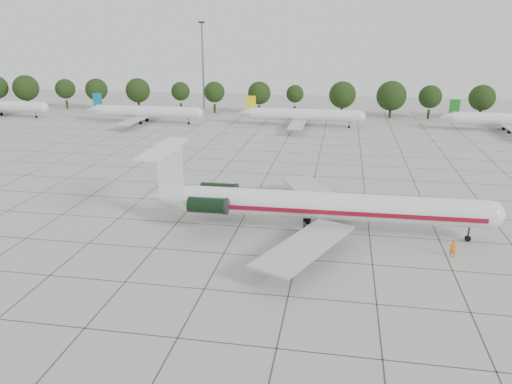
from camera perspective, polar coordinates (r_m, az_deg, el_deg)
ground at (r=62.50m, az=-1.99°, el=-3.95°), size 260.00×260.00×0.00m
apron_joints at (r=76.35m, az=0.31°, el=0.24°), size 170.00×170.00×0.02m
main_airliner at (r=60.02m, az=6.38°, el=-1.44°), size 42.21×33.18×9.89m
ground_crew at (r=58.08m, az=21.56°, el=-6.04°), size 0.73×0.49×1.94m
bg_airliner_b at (r=133.96m, az=-12.45°, el=8.93°), size 28.24×27.20×7.40m
bg_airliner_c at (r=126.46m, az=5.41°, el=8.74°), size 28.24×27.20×7.40m
bg_airliner_d at (r=133.85m, az=27.19°, el=7.35°), size 28.24×27.20×7.40m
tree_line at (r=144.66m, az=0.38°, el=11.24°), size 249.86×8.44×10.22m
floodlight_mast at (r=154.73m, az=-6.10°, el=14.69°), size 1.60×1.60×25.45m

